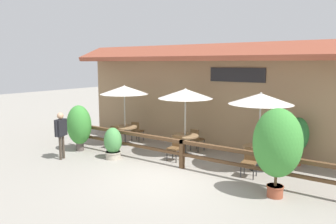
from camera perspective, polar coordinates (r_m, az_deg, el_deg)
ground_plane at (r=10.18m, az=-0.81°, el=-11.27°), size 60.00×60.00×0.00m
building_facade at (r=13.19m, az=9.63°, el=2.84°), size 14.28×1.49×4.23m
patio_railing at (r=10.81m, az=2.45°, el=-6.24°), size 10.40×0.14×0.95m
patio_umbrella_near at (r=13.83m, az=-7.62°, el=3.81°), size 2.03×2.03×2.54m
dining_table_near at (r=14.07m, az=-7.48°, el=-3.12°), size 1.02×1.02×0.77m
chair_near_streetside at (r=13.60m, az=-9.52°, el=-4.10°), size 0.48×0.48×0.88m
chair_near_wallside at (r=14.58m, az=-5.45°, el=-3.16°), size 0.46×0.46×0.88m
patio_umbrella_middle at (r=12.06m, az=3.05°, el=3.18°), size 2.03×2.03×2.54m
dining_table_middle at (r=12.34m, az=2.98°, el=-4.72°), size 1.02×1.02×0.77m
chair_middle_streetside at (r=11.70m, az=1.28°, el=-6.06°), size 0.43×0.43×0.88m
chair_middle_wallside at (r=12.99m, az=4.98°, el=-4.61°), size 0.48×0.48×0.88m
patio_umbrella_far at (r=10.75m, az=15.85°, el=2.21°), size 2.03×2.03×2.54m
dining_table_far at (r=11.06m, az=15.49°, el=-6.60°), size 1.02×1.02×0.77m
chair_far_streetside at (r=10.40m, az=14.03°, el=-8.21°), size 0.46×0.46×0.88m
chair_far_wallside at (r=11.78m, az=16.93°, el=-6.34°), size 0.44×0.44×0.88m
potted_plant_corner_fern at (r=13.34m, az=-15.22°, el=-2.26°), size 1.01×0.91×1.82m
potted_plant_entrance_palm at (r=12.05m, az=-9.57°, el=-5.39°), size 0.67×0.61×1.15m
potted_plant_broad_leaf at (r=8.81m, az=18.52°, el=-5.31°), size 1.25×1.12×2.33m
potted_plant_small_flowering at (r=11.86m, az=21.70°, el=-3.87°), size 0.70×0.63×1.65m
pedestrian at (r=12.33m, az=-18.15°, el=-2.89°), size 0.34×0.58×1.71m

